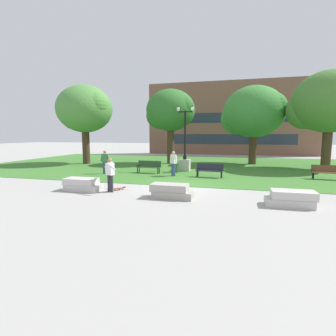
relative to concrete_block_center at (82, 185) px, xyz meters
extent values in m
plane|color=#A3A09B|center=(4.55, 2.28, -0.31)|extent=(140.00, 140.00, 0.00)
cube|color=#3D752D|center=(4.55, 12.28, -0.30)|extent=(40.00, 20.00, 0.02)
cube|color=#BCB7B2|center=(0.06, 0.00, -0.15)|extent=(1.80, 0.90, 0.32)
cube|color=beige|center=(-0.07, 0.00, 0.17)|extent=(1.66, 0.83, 0.32)
cube|color=#9E9991|center=(4.87, -0.36, -0.15)|extent=(1.80, 0.90, 0.32)
cube|color=#A6A098|center=(4.70, -0.36, 0.17)|extent=(1.66, 0.83, 0.32)
cube|color=#BCB7B2|center=(9.67, -0.49, -0.15)|extent=(1.80, 0.90, 0.32)
cube|color=beige|center=(9.82, -0.49, 0.17)|extent=(1.66, 0.83, 0.32)
cylinder|color=#28282D|center=(1.44, 0.12, 0.12)|extent=(0.15, 0.15, 0.86)
cylinder|color=#28282D|center=(1.63, 0.05, 0.12)|extent=(0.15, 0.15, 0.86)
cube|color=white|center=(1.53, 0.09, 0.85)|extent=(0.46, 0.37, 0.60)
cylinder|color=white|center=(1.29, 0.42, 1.03)|extent=(0.54, 0.29, 0.34)
cylinder|color=white|center=(1.78, -0.25, 1.03)|extent=(0.54, 0.29, 0.34)
sphere|color=#9E7051|center=(1.53, 0.09, 1.29)|extent=(0.22, 0.22, 0.22)
cube|color=maroon|center=(1.65, 0.49, -0.22)|extent=(0.66, 0.75, 0.02)
cube|color=maroon|center=(1.93, 0.84, -0.20)|extent=(0.23, 0.22, 0.06)
cube|color=maroon|center=(1.37, 0.14, -0.20)|extent=(0.23, 0.22, 0.06)
cylinder|color=silver|center=(1.70, 0.73, -0.28)|extent=(0.06, 0.06, 0.06)
cylinder|color=silver|center=(1.87, 0.60, -0.28)|extent=(0.06, 0.06, 0.06)
cylinder|color=silver|center=(1.42, 0.39, -0.28)|extent=(0.06, 0.06, 0.06)
cylinder|color=silver|center=(1.60, 0.25, -0.28)|extent=(0.06, 0.06, 0.06)
cube|color=#1E232D|center=(5.87, 5.73, 0.15)|extent=(1.83, 0.57, 0.05)
cube|color=#1E232D|center=(5.89, 5.98, 0.38)|extent=(1.80, 0.26, 0.46)
cube|color=black|center=(5.03, 5.79, 0.27)|extent=(0.09, 0.40, 0.04)
cube|color=black|center=(6.70, 5.67, 0.27)|extent=(0.09, 0.40, 0.04)
cylinder|color=black|center=(5.06, 5.63, -0.08)|extent=(0.07, 0.07, 0.41)
cylinder|color=black|center=(6.65, 5.51, -0.08)|extent=(0.07, 0.07, 0.41)
cylinder|color=black|center=(5.08, 5.95, -0.08)|extent=(0.07, 0.07, 0.41)
cylinder|color=black|center=(6.68, 5.83, -0.08)|extent=(0.07, 0.07, 0.41)
cube|color=#284723|center=(1.32, 6.51, 0.15)|extent=(1.82, 0.52, 0.05)
cube|color=#284723|center=(1.33, 6.76, 0.38)|extent=(1.80, 0.20, 0.46)
cube|color=black|center=(0.48, 6.55, 0.27)|extent=(0.08, 0.40, 0.04)
cube|color=black|center=(2.16, 6.47, 0.27)|extent=(0.08, 0.40, 0.04)
cylinder|color=black|center=(0.51, 6.39, -0.08)|extent=(0.07, 0.07, 0.41)
cylinder|color=black|center=(2.11, 6.32, -0.08)|extent=(0.07, 0.07, 0.41)
cylinder|color=black|center=(0.53, 6.71, -0.08)|extent=(0.07, 0.07, 0.41)
cylinder|color=black|center=(2.12, 6.64, -0.08)|extent=(0.07, 0.07, 0.41)
cube|color=brown|center=(13.18, 6.79, 0.15)|extent=(1.83, 0.59, 0.05)
cube|color=brown|center=(13.21, 7.04, 0.38)|extent=(1.80, 0.27, 0.46)
cube|color=black|center=(12.35, 6.86, 0.27)|extent=(0.09, 0.40, 0.04)
cylinder|color=black|center=(12.37, 6.69, -0.08)|extent=(0.07, 0.07, 0.41)
cylinder|color=black|center=(12.40, 7.01, -0.08)|extent=(0.07, 0.07, 0.41)
cube|color=#ADA89E|center=(3.67, 8.46, 0.16)|extent=(0.80, 0.80, 0.90)
cylinder|color=black|center=(3.67, 8.46, 0.76)|extent=(0.28, 0.28, 0.30)
cylinder|color=black|center=(3.67, 8.46, 2.49)|extent=(0.14, 0.14, 3.76)
cube|color=black|center=(3.67, 8.46, 4.27)|extent=(1.10, 0.08, 0.08)
ellipsoid|color=white|center=(3.12, 8.46, 4.51)|extent=(0.22, 0.22, 0.36)
cone|color=black|center=(3.12, 8.46, 4.71)|extent=(0.20, 0.20, 0.13)
ellipsoid|color=white|center=(4.22, 8.46, 4.51)|extent=(0.22, 0.22, 0.36)
cone|color=black|center=(4.22, 8.46, 4.71)|extent=(0.20, 0.20, 0.13)
cylinder|color=#42301E|center=(14.66, 12.34, 1.64)|extent=(0.73, 0.73, 3.85)
ellipsoid|color=#42752D|center=(14.66, 12.34, 5.16)|extent=(5.79, 5.79, 4.92)
sphere|color=#42752D|center=(13.06, 12.92, 4.58)|extent=(3.18, 3.18, 3.18)
cylinder|color=#42301E|center=(9.05, 14.85, 1.42)|extent=(0.72, 0.72, 3.41)
ellipsoid|color=#387F33|center=(9.05, 14.85, 4.69)|extent=(5.69, 5.69, 4.84)
sphere|color=#387F33|center=(7.49, 15.42, 4.12)|extent=(3.13, 3.13, 3.13)
sphere|color=#387F33|center=(10.48, 14.28, 4.98)|extent=(2.85, 2.85, 2.85)
cylinder|color=#42301E|center=(1.30, 13.25, 1.65)|extent=(0.67, 0.67, 3.87)
ellipsoid|color=#2D6B28|center=(1.30, 13.25, 4.87)|extent=(4.68, 4.68, 3.98)
sphere|color=#2D6B28|center=(0.01, 13.72, 4.40)|extent=(2.57, 2.57, 2.57)
sphere|color=#2D6B28|center=(2.46, 12.79, 5.10)|extent=(2.34, 2.34, 2.34)
cylinder|color=#42301E|center=(-6.64, 11.04, 1.62)|extent=(0.70, 0.70, 3.82)
ellipsoid|color=#4C893D|center=(-6.64, 11.04, 4.98)|extent=(5.26, 5.26, 4.47)
sphere|color=#4C893D|center=(-8.08, 11.56, 4.45)|extent=(2.89, 2.89, 2.89)
sphere|color=#4C893D|center=(-5.32, 10.51, 5.24)|extent=(2.63, 2.63, 2.63)
cylinder|color=#234C28|center=(3.15, 7.37, 0.11)|extent=(0.48, 0.48, 0.80)
cone|color=#234C28|center=(3.15, 7.37, 0.59)|extent=(0.49, 0.49, 0.16)
cylinder|color=#384C7A|center=(-1.73, 5.45, 0.14)|extent=(0.15, 0.15, 0.86)
cylinder|color=#384C7A|center=(-1.54, 5.50, 0.14)|extent=(0.15, 0.15, 0.86)
cube|color=#3D7047|center=(-1.64, 5.48, 0.87)|extent=(0.45, 0.33, 0.60)
cylinder|color=#3D7047|center=(-1.89, 5.47, 0.90)|extent=(0.23, 0.15, 0.56)
cylinder|color=#3D7047|center=(-1.38, 5.48, 0.90)|extent=(0.23, 0.15, 0.56)
sphere|color=#9E7051|center=(-1.64, 5.48, 1.31)|extent=(0.22, 0.22, 0.22)
cylinder|color=#384C7A|center=(3.32, 5.79, 0.14)|extent=(0.15, 0.15, 0.86)
cylinder|color=#384C7A|center=(3.49, 5.68, 0.14)|extent=(0.15, 0.15, 0.86)
cube|color=white|center=(3.40, 5.74, 0.87)|extent=(0.47, 0.41, 0.60)
cylinder|color=white|center=(3.18, 5.94, 0.91)|extent=(0.25, 0.21, 0.56)
cylinder|color=white|center=(3.62, 5.53, 0.91)|extent=(0.25, 0.21, 0.56)
sphere|color=tan|center=(3.40, 5.74, 1.31)|extent=(0.22, 0.22, 0.22)
cube|color=brown|center=(6.48, 26.78, 4.82)|extent=(23.58, 1.00, 10.26)
cube|color=#232D3D|center=(6.48, 26.27, 1.89)|extent=(17.69, 0.03, 1.40)
cube|color=#232D3D|center=(6.48, 26.27, 4.89)|extent=(17.69, 0.03, 1.40)
camera|label=1|loc=(7.60, -11.61, 2.55)|focal=28.00mm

